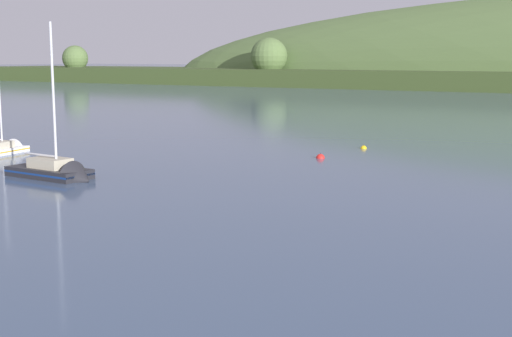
# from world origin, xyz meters

# --- Properties ---
(sailboat_near_mooring) EXTENTS (3.38, 6.96, 9.83)m
(sailboat_near_mooring) POSITION_xyz_m (-36.43, 47.37, 0.20)
(sailboat_near_mooring) COLOR white
(sailboat_near_mooring) RESTS_ON ground
(sailboat_midwater_white) EXTENTS (7.39, 2.81, 12.14)m
(sailboat_midwater_white) POSITION_xyz_m (-22.00, 40.77, 0.27)
(sailboat_midwater_white) COLOR #232328
(sailboat_midwater_white) RESTS_ON ground
(mooring_buoy_foreground) EXTENTS (0.59, 0.59, 0.67)m
(mooring_buoy_foreground) POSITION_xyz_m (-10.60, 67.87, 0.00)
(mooring_buoy_foreground) COLOR yellow
(mooring_buoy_foreground) RESTS_ON ground
(mooring_buoy_off_fishing_boat) EXTENTS (0.75, 0.75, 0.83)m
(mooring_buoy_off_fishing_boat) POSITION_xyz_m (-11.05, 59.93, 0.00)
(mooring_buoy_off_fishing_boat) COLOR red
(mooring_buoy_off_fishing_boat) RESTS_ON ground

